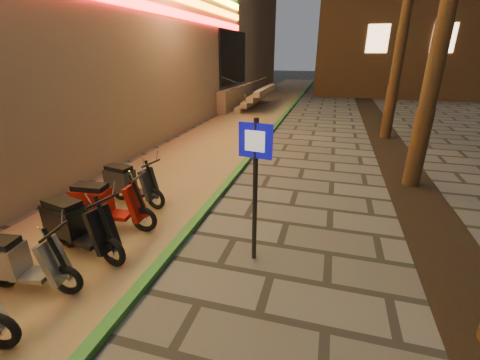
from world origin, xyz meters
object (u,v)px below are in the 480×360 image
(scooter_9, at_px, (128,183))
(pedestrian_sign, at_px, (255,173))
(scooter_6, at_px, (17,262))
(scooter_7, at_px, (76,225))
(scooter_8, at_px, (105,204))

(scooter_9, bearing_deg, pedestrian_sign, -12.17)
(scooter_6, height_order, scooter_9, scooter_9)
(scooter_6, bearing_deg, scooter_9, 85.30)
(scooter_7, xyz_separation_m, scooter_8, (-0.08, 0.82, -0.02))
(scooter_7, height_order, scooter_8, scooter_7)
(pedestrian_sign, relative_size, scooter_6, 1.54)
(scooter_7, distance_m, scooter_8, 0.83)
(scooter_6, xyz_separation_m, scooter_7, (0.13, 0.99, 0.06))
(scooter_6, xyz_separation_m, scooter_9, (-0.18, 2.91, 0.01))
(scooter_7, bearing_deg, pedestrian_sign, 24.45)
(scooter_8, bearing_deg, pedestrian_sign, -8.98)
(scooter_9, bearing_deg, scooter_7, -70.96)
(scooter_6, bearing_deg, scooter_8, 80.22)
(scooter_8, bearing_deg, scooter_9, 96.60)
(scooter_6, height_order, scooter_8, scooter_8)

